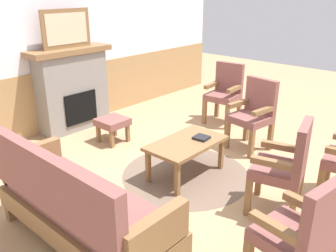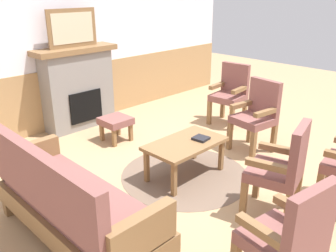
{
  "view_description": "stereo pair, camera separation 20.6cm",
  "coord_description": "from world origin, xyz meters",
  "px_view_note": "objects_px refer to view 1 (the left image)",
  "views": [
    {
      "loc": [
        -3.02,
        -2.35,
        2.14
      ],
      "look_at": [
        0.0,
        0.35,
        0.55
      ],
      "focal_mm": 38.18,
      "sensor_mm": 36.0,
      "label": 1
    },
    {
      "loc": [
        -2.87,
        -2.5,
        2.14
      ],
      "look_at": [
        0.0,
        0.35,
        0.55
      ],
      "focal_mm": 38.18,
      "sensor_mm": 36.0,
      "label": 2
    }
  ],
  "objects_px": {
    "armchair_near_fireplace": "(225,90)",
    "couch": "(80,206)",
    "framed_picture": "(66,29)",
    "armchair_corner_left": "(303,232)",
    "armchair_by_window_left": "(254,111)",
    "armchair_front_left": "(286,164)",
    "book_on_table": "(201,138)",
    "fireplace": "(72,89)",
    "coffee_table": "(186,146)",
    "footstool": "(113,123)"
  },
  "relations": [
    {
      "from": "armchair_by_window_left",
      "to": "coffee_table",
      "type": "bearing_deg",
      "value": 171.39
    },
    {
      "from": "fireplace",
      "to": "footstool",
      "type": "bearing_deg",
      "value": -87.27
    },
    {
      "from": "armchair_near_fireplace",
      "to": "armchair_by_window_left",
      "type": "relative_size",
      "value": 1.0
    },
    {
      "from": "fireplace",
      "to": "armchair_by_window_left",
      "type": "distance_m",
      "value": 2.78
    },
    {
      "from": "fireplace",
      "to": "armchair_corner_left",
      "type": "bearing_deg",
      "value": -102.08
    },
    {
      "from": "footstool",
      "to": "armchair_corner_left",
      "type": "relative_size",
      "value": 0.41
    },
    {
      "from": "coffee_table",
      "to": "framed_picture",
      "type": "bearing_deg",
      "value": 89.5
    },
    {
      "from": "book_on_table",
      "to": "armchair_front_left",
      "type": "distance_m",
      "value": 1.12
    },
    {
      "from": "armchair_by_window_left",
      "to": "armchair_near_fireplace",
      "type": "bearing_deg",
      "value": 54.76
    },
    {
      "from": "book_on_table",
      "to": "armchair_front_left",
      "type": "bearing_deg",
      "value": -96.75
    },
    {
      "from": "armchair_near_fireplace",
      "to": "armchair_corner_left",
      "type": "distance_m",
      "value": 3.63
    },
    {
      "from": "framed_picture",
      "to": "coffee_table",
      "type": "xyz_separation_m",
      "value": [
        -0.02,
        -2.31,
        -1.17
      ]
    },
    {
      "from": "book_on_table",
      "to": "footstool",
      "type": "distance_m",
      "value": 1.52
    },
    {
      "from": "armchair_near_fireplace",
      "to": "armchair_front_left",
      "type": "height_order",
      "value": "same"
    },
    {
      "from": "book_on_table",
      "to": "armchair_by_window_left",
      "type": "xyz_separation_m",
      "value": [
        1.06,
        -0.11,
        0.08
      ]
    },
    {
      "from": "armchair_front_left",
      "to": "footstool",
      "type": "bearing_deg",
      "value": 89.76
    },
    {
      "from": "footstool",
      "to": "armchair_front_left",
      "type": "height_order",
      "value": "armchair_front_left"
    },
    {
      "from": "coffee_table",
      "to": "armchair_corner_left",
      "type": "relative_size",
      "value": 0.98
    },
    {
      "from": "framed_picture",
      "to": "armchair_front_left",
      "type": "height_order",
      "value": "framed_picture"
    },
    {
      "from": "armchair_by_window_left",
      "to": "armchair_corner_left",
      "type": "relative_size",
      "value": 1.0
    },
    {
      "from": "armchair_near_fireplace",
      "to": "couch",
      "type": "bearing_deg",
      "value": -166.69
    },
    {
      "from": "armchair_by_window_left",
      "to": "footstool",
      "type": "bearing_deg",
      "value": 126.11
    },
    {
      "from": "armchair_front_left",
      "to": "book_on_table",
      "type": "bearing_deg",
      "value": 83.25
    },
    {
      "from": "framed_picture",
      "to": "couch",
      "type": "distance_m",
      "value": 3.13
    },
    {
      "from": "coffee_table",
      "to": "armchair_corner_left",
      "type": "xyz_separation_m",
      "value": [
        -0.84,
        -1.73,
        0.15
      ]
    },
    {
      "from": "book_on_table",
      "to": "couch",
      "type": "bearing_deg",
      "value": -178.7
    },
    {
      "from": "couch",
      "to": "armchair_corner_left",
      "type": "xyz_separation_m",
      "value": [
        0.74,
        -1.61,
        0.14
      ]
    },
    {
      "from": "armchair_by_window_left",
      "to": "armchair_corner_left",
      "type": "xyz_separation_m",
      "value": [
        -2.08,
        -1.54,
        0.0
      ]
    },
    {
      "from": "framed_picture",
      "to": "armchair_front_left",
      "type": "relative_size",
      "value": 0.82
    },
    {
      "from": "framed_picture",
      "to": "armchair_corner_left",
      "type": "relative_size",
      "value": 0.82
    },
    {
      "from": "coffee_table",
      "to": "armchair_front_left",
      "type": "distance_m",
      "value": 1.2
    },
    {
      "from": "framed_picture",
      "to": "armchair_near_fireplace",
      "type": "height_order",
      "value": "framed_picture"
    },
    {
      "from": "couch",
      "to": "coffee_table",
      "type": "xyz_separation_m",
      "value": [
        1.58,
        0.12,
        -0.01
      ]
    },
    {
      "from": "footstool",
      "to": "armchair_front_left",
      "type": "distance_m",
      "value": 2.63
    },
    {
      "from": "armchair_corner_left",
      "to": "coffee_table",
      "type": "bearing_deg",
      "value": 63.99
    },
    {
      "from": "framed_picture",
      "to": "armchair_by_window_left",
      "type": "relative_size",
      "value": 0.82
    },
    {
      "from": "fireplace",
      "to": "couch",
      "type": "relative_size",
      "value": 0.72
    },
    {
      "from": "fireplace",
      "to": "framed_picture",
      "type": "distance_m",
      "value": 0.91
    },
    {
      "from": "armchair_near_fireplace",
      "to": "armchair_corner_left",
      "type": "relative_size",
      "value": 1.0
    },
    {
      "from": "framed_picture",
      "to": "armchair_near_fireplace",
      "type": "relative_size",
      "value": 0.82
    },
    {
      "from": "footstool",
      "to": "armchair_near_fireplace",
      "type": "bearing_deg",
      "value": -22.15
    },
    {
      "from": "armchair_near_fireplace",
      "to": "armchair_front_left",
      "type": "xyz_separation_m",
      "value": [
        -1.81,
        -1.88,
        0.0
      ]
    },
    {
      "from": "couch",
      "to": "armchair_front_left",
      "type": "distance_m",
      "value": 1.96
    },
    {
      "from": "framed_picture",
      "to": "armchair_front_left",
      "type": "bearing_deg",
      "value": -89.49
    },
    {
      "from": "armchair_by_window_left",
      "to": "armchair_front_left",
      "type": "distance_m",
      "value": 1.55
    },
    {
      "from": "fireplace",
      "to": "couch",
      "type": "distance_m",
      "value": 2.92
    },
    {
      "from": "book_on_table",
      "to": "fireplace",
      "type": "bearing_deg",
      "value": 93.9
    },
    {
      "from": "fireplace",
      "to": "book_on_table",
      "type": "bearing_deg",
      "value": -86.1
    },
    {
      "from": "couch",
      "to": "armchair_by_window_left",
      "type": "xyz_separation_m",
      "value": [
        2.82,
        -0.07,
        0.14
      ]
    },
    {
      "from": "framed_picture",
      "to": "couch",
      "type": "bearing_deg",
      "value": -123.42
    }
  ]
}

